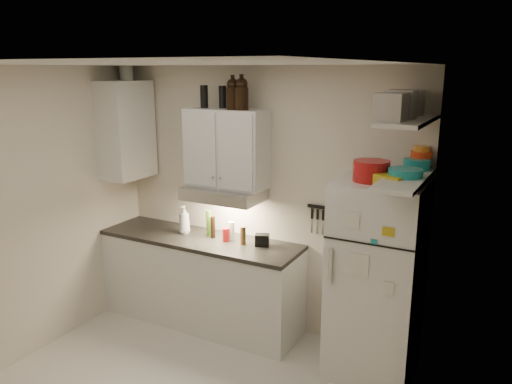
% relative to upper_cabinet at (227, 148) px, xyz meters
% --- Properties ---
extents(ceiling, '(3.20, 3.00, 0.02)m').
position_rel_upper_cabinet_xyz_m(ceiling, '(0.30, -1.33, 0.78)').
color(ceiling, white).
rests_on(ceiling, ground).
extents(back_wall, '(3.20, 0.02, 2.60)m').
position_rel_upper_cabinet_xyz_m(back_wall, '(0.30, 0.18, -0.53)').
color(back_wall, beige).
rests_on(back_wall, ground).
extents(left_wall, '(0.02, 3.00, 2.60)m').
position_rel_upper_cabinet_xyz_m(left_wall, '(-1.31, -1.33, -0.53)').
color(left_wall, beige).
rests_on(left_wall, ground).
extents(right_wall, '(0.02, 3.00, 2.60)m').
position_rel_upper_cabinet_xyz_m(right_wall, '(1.91, -1.33, -0.53)').
color(right_wall, beige).
rests_on(right_wall, ground).
extents(base_cabinet, '(2.10, 0.60, 0.88)m').
position_rel_upper_cabinet_xyz_m(base_cabinet, '(-0.25, -0.14, -1.39)').
color(base_cabinet, silver).
rests_on(base_cabinet, floor).
extents(countertop, '(2.10, 0.62, 0.04)m').
position_rel_upper_cabinet_xyz_m(countertop, '(-0.25, -0.14, -0.93)').
color(countertop, black).
rests_on(countertop, base_cabinet).
extents(upper_cabinet, '(0.80, 0.33, 0.75)m').
position_rel_upper_cabinet_xyz_m(upper_cabinet, '(0.00, 0.00, 0.00)').
color(upper_cabinet, silver).
rests_on(upper_cabinet, back_wall).
extents(side_cabinet, '(0.33, 0.55, 1.00)m').
position_rel_upper_cabinet_xyz_m(side_cabinet, '(-1.14, -0.14, 0.12)').
color(side_cabinet, silver).
rests_on(side_cabinet, left_wall).
extents(range_hood, '(0.76, 0.46, 0.12)m').
position_rel_upper_cabinet_xyz_m(range_hood, '(0.00, -0.06, -0.44)').
color(range_hood, silver).
rests_on(range_hood, back_wall).
extents(fridge, '(0.70, 0.68, 1.70)m').
position_rel_upper_cabinet_xyz_m(fridge, '(1.55, -0.18, -0.98)').
color(fridge, silver).
rests_on(fridge, floor).
extents(shelf_hi, '(0.30, 0.95, 0.03)m').
position_rel_upper_cabinet_xyz_m(shelf_hi, '(1.75, -0.31, 0.38)').
color(shelf_hi, silver).
rests_on(shelf_hi, right_wall).
extents(shelf_lo, '(0.30, 0.95, 0.03)m').
position_rel_upper_cabinet_xyz_m(shelf_lo, '(1.75, -0.31, -0.07)').
color(shelf_lo, silver).
rests_on(shelf_lo, right_wall).
extents(knife_strip, '(0.42, 0.02, 0.03)m').
position_rel_upper_cabinet_xyz_m(knife_strip, '(1.00, 0.15, -0.51)').
color(knife_strip, black).
rests_on(knife_strip, back_wall).
extents(dutch_oven, '(0.34, 0.34, 0.17)m').
position_rel_upper_cabinet_xyz_m(dutch_oven, '(1.47, -0.23, -0.04)').
color(dutch_oven, '#AC1414').
rests_on(dutch_oven, fridge).
extents(book_stack, '(0.31, 0.34, 0.09)m').
position_rel_upper_cabinet_xyz_m(book_stack, '(1.68, -0.30, -0.08)').
color(book_stack, gold).
rests_on(book_stack, fridge).
extents(spice_jar, '(0.07, 0.07, 0.09)m').
position_rel_upper_cabinet_xyz_m(spice_jar, '(1.54, -0.24, -0.08)').
color(spice_jar, silver).
rests_on(spice_jar, fridge).
extents(stock_pot, '(0.34, 0.34, 0.20)m').
position_rel_upper_cabinet_xyz_m(stock_pot, '(1.67, -0.05, 0.49)').
color(stock_pot, silver).
rests_on(stock_pot, shelf_hi).
extents(tin_a, '(0.21, 0.20, 0.20)m').
position_rel_upper_cabinet_xyz_m(tin_a, '(1.69, -0.35, 0.49)').
color(tin_a, '#AAAAAD').
rests_on(tin_a, shelf_hi).
extents(tin_b, '(0.20, 0.20, 0.19)m').
position_rel_upper_cabinet_xyz_m(tin_b, '(1.67, -0.59, 0.49)').
color(tin_b, '#AAAAAD').
rests_on(tin_b, shelf_hi).
extents(bowl_teal, '(0.22, 0.22, 0.09)m').
position_rel_upper_cabinet_xyz_m(bowl_teal, '(1.77, 0.05, -0.01)').
color(bowl_teal, teal).
rests_on(bowl_teal, shelf_lo).
extents(bowl_orange, '(0.17, 0.17, 0.05)m').
position_rel_upper_cabinet_xyz_m(bowl_orange, '(1.78, 0.13, 0.06)').
color(bowl_orange, '#F13C16').
rests_on(bowl_orange, bowl_teal).
extents(bowl_yellow, '(0.13, 0.13, 0.04)m').
position_rel_upper_cabinet_xyz_m(bowl_yellow, '(1.78, 0.13, 0.11)').
color(bowl_yellow, orange).
rests_on(bowl_yellow, bowl_orange).
extents(plates, '(0.31, 0.31, 0.06)m').
position_rel_upper_cabinet_xyz_m(plates, '(1.75, -0.29, -0.02)').
color(plates, teal).
rests_on(plates, shelf_lo).
extents(growler_a, '(0.16, 0.16, 0.29)m').
position_rel_upper_cabinet_xyz_m(growler_a, '(0.11, -0.05, 0.52)').
color(growler_a, black).
rests_on(growler_a, upper_cabinet).
extents(growler_b, '(0.14, 0.14, 0.30)m').
position_rel_upper_cabinet_xyz_m(growler_b, '(0.20, -0.06, 0.52)').
color(growler_b, black).
rests_on(growler_b, upper_cabinet).
extents(thermos_a, '(0.09, 0.09, 0.21)m').
position_rel_upper_cabinet_xyz_m(thermos_a, '(-0.08, 0.07, 0.48)').
color(thermos_a, black).
rests_on(thermos_a, upper_cabinet).
extents(thermos_b, '(0.09, 0.09, 0.21)m').
position_rel_upper_cabinet_xyz_m(thermos_b, '(-0.24, -0.01, 0.48)').
color(thermos_b, black).
rests_on(thermos_b, upper_cabinet).
extents(side_jar, '(0.17, 0.17, 0.18)m').
position_rel_upper_cabinet_xyz_m(side_jar, '(-1.18, -0.03, 0.72)').
color(side_jar, silver).
rests_on(side_jar, side_cabinet).
extents(soap_bottle, '(0.13, 0.13, 0.33)m').
position_rel_upper_cabinet_xyz_m(soap_bottle, '(-0.46, -0.10, -0.74)').
color(soap_bottle, silver).
rests_on(soap_bottle, countertop).
extents(pepper_mill, '(0.06, 0.06, 0.18)m').
position_rel_upper_cabinet_xyz_m(pepper_mill, '(0.23, -0.10, -0.82)').
color(pepper_mill, brown).
rests_on(pepper_mill, countertop).
extents(oil_bottle, '(0.07, 0.07, 0.27)m').
position_rel_upper_cabinet_xyz_m(oil_bottle, '(-0.19, -0.05, -0.77)').
color(oil_bottle, '#406719').
rests_on(oil_bottle, countertop).
extents(vinegar_bottle, '(0.06, 0.06, 0.22)m').
position_rel_upper_cabinet_xyz_m(vinegar_bottle, '(-0.13, -0.08, -0.79)').
color(vinegar_bottle, black).
rests_on(vinegar_bottle, countertop).
extents(clear_bottle, '(0.07, 0.07, 0.19)m').
position_rel_upper_cabinet_xyz_m(clear_bottle, '(0.07, -0.04, -0.81)').
color(clear_bottle, silver).
rests_on(clear_bottle, countertop).
extents(red_jar, '(0.07, 0.07, 0.13)m').
position_rel_upper_cabinet_xyz_m(red_jar, '(0.04, -0.10, -0.84)').
color(red_jar, '#AC1414').
rests_on(red_jar, countertop).
extents(caddy, '(0.16, 0.14, 0.11)m').
position_rel_upper_cabinet_xyz_m(caddy, '(0.41, -0.05, -0.85)').
color(caddy, black).
rests_on(caddy, countertop).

